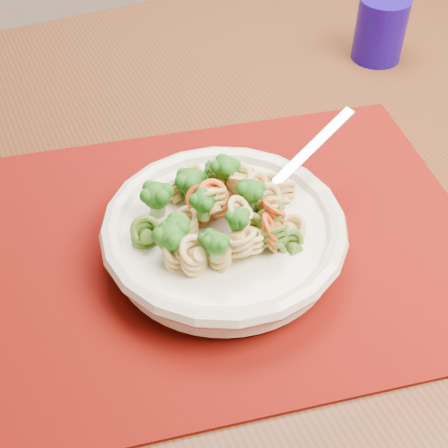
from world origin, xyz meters
name	(u,v)px	position (x,y,z in m)	size (l,w,h in m)	color
dining_table	(158,258)	(-0.50, 0.22, 0.61)	(1.43, 0.93, 0.70)	#4A2915
placemat	(231,243)	(-0.45, 0.13, 0.70)	(0.49, 0.38, 0.00)	#5A0E03
pasta_bowl	(224,233)	(-0.46, 0.12, 0.73)	(0.24, 0.24, 0.05)	silver
pasta_broccoli_heap	(224,219)	(-0.46, 0.12, 0.75)	(0.20, 0.20, 0.06)	tan
fork	(259,200)	(-0.42, 0.13, 0.75)	(0.19, 0.02, 0.01)	silver
tumbler	(380,29)	(-0.11, 0.38, 0.74)	(0.07, 0.07, 0.09)	#120565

